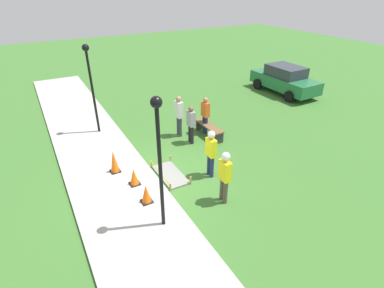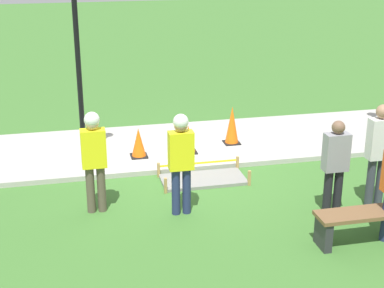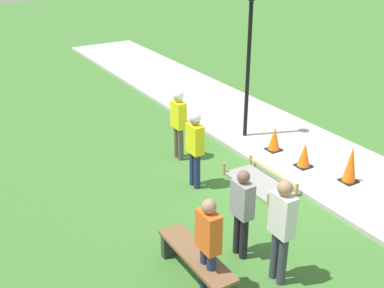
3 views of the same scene
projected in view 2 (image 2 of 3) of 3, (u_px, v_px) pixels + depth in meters
ground_plane at (195, 171)px, 11.47m from camera, size 60.00×60.00×0.00m
sidewalk at (181, 145)px, 12.75m from camera, size 28.00×2.81×0.10m
wet_concrete_patch at (203, 179)px, 11.02m from camera, size 1.62×0.80×0.29m
traffic_cone_near_patch at (232, 125)px, 12.58m from camera, size 0.34×0.34×0.82m
traffic_cone_far_patch at (188, 139)px, 12.09m from camera, size 0.34×0.34×0.58m
traffic_cone_sidewalk_edge at (139, 143)px, 11.86m from camera, size 0.34×0.34×0.61m
park_bench at (371, 220)px, 8.76m from camera, size 1.71×0.44×0.51m
worker_supervisor at (94, 154)px, 9.50m from camera, size 0.40×0.25×1.73m
worker_assistant at (181, 156)px, 9.43m from camera, size 0.40×0.25×1.72m
bystander_in_gray_shirt at (379, 150)px, 9.68m from camera, size 0.40×0.24×1.80m
bystander_in_white_shirt at (335, 163)px, 9.44m from camera, size 0.40×0.22×1.62m
lamppost_near at (77, 39)px, 10.85m from camera, size 0.28×0.28×3.69m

